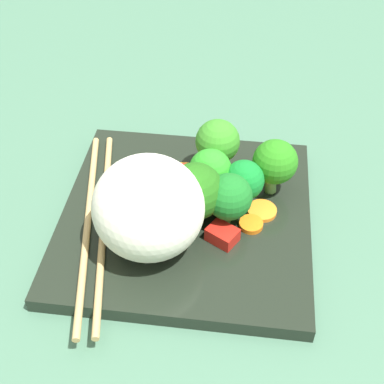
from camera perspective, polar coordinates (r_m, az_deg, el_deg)
ground_plane at (r=52.21cm, az=-0.61°, el=-4.04°), size 110.00×110.00×2.00cm
square_plate at (r=50.94cm, az=-0.63°, el=-2.72°), size 23.83×23.83×1.47cm
rice_mound at (r=44.75cm, az=-4.67°, el=-1.65°), size 13.41×13.40×8.82cm
broccoli_floret_0 at (r=47.07cm, az=0.34°, el=-0.02°), size 5.13×5.13×6.49cm
broccoli_floret_1 at (r=47.28cm, az=3.93°, el=-0.56°), size 4.23×4.23×5.44cm
broccoli_floret_2 at (r=52.01cm, az=2.75°, el=5.33°), size 4.33×4.33×6.21cm
broccoli_floret_3 at (r=49.66cm, az=1.93°, el=2.13°), size 4.03×4.03×5.54cm
broccoli_floret_4 at (r=49.56cm, az=5.55°, el=1.17°), size 3.80×3.80×4.93cm
broccoli_floret_5 at (r=50.90cm, az=8.82°, el=3.13°), size 4.29×4.29×5.79cm
carrot_slice_0 at (r=54.17cm, az=5.17°, el=2.03°), size 3.69×3.69×0.66cm
carrot_slice_1 at (r=51.03cm, az=-1.00°, el=-1.06°), size 3.15×3.15×0.49cm
carrot_slice_2 at (r=54.30cm, az=-0.77°, el=2.18°), size 2.73×2.73×0.41cm
carrot_slice_3 at (r=49.27cm, az=6.30°, el=-3.44°), size 2.54×2.54×0.49cm
carrot_slice_5 at (r=50.67cm, az=7.45°, el=-1.99°), size 2.80×2.80×0.41cm
pepper_chunk_0 at (r=47.61cm, az=3.26°, el=-4.56°), size 3.21×2.96×1.35cm
pepper_chunk_3 at (r=52.24cm, az=0.38°, el=1.20°), size 3.25×3.48×1.78cm
chicken_piece_3 at (r=52.07cm, az=3.66°, el=1.23°), size 2.80×3.34×2.20cm
chicken_piece_4 at (r=51.72cm, az=-2.41°, el=0.89°), size 4.12×3.74×2.13cm
chopstick_pair at (r=49.88cm, az=-10.21°, el=-3.14°), size 7.42×24.31×0.63cm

